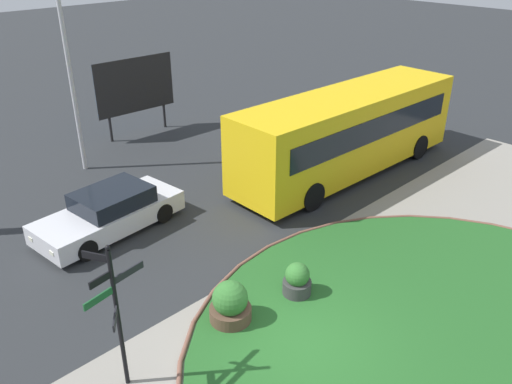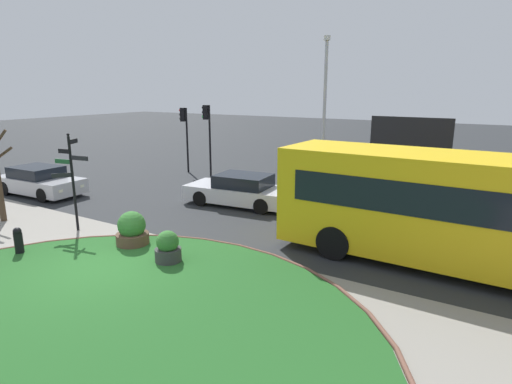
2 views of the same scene
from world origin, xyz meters
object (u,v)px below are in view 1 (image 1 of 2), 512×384
signpost_directional (115,307)px  bus_yellow (348,131)px  car_far_lane (110,212)px  billboard_left (135,86)px  planter_near_signpost (297,282)px  planter_kerbside (230,305)px  lamppost_tall (70,70)px

signpost_directional → bus_yellow: (11.89, 3.39, -0.33)m
car_far_lane → billboard_left: billboard_left is taller
bus_yellow → planter_near_signpost: bearing=-150.2°
planter_near_signpost → planter_kerbside: size_ratio=0.86×
bus_yellow → lamppost_tall: bearing=135.6°
bus_yellow → planter_near_signpost: size_ratio=10.50×
signpost_directional → planter_kerbside: (2.84, -0.07, -1.51)m
billboard_left → planter_kerbside: bearing=-112.1°
lamppost_tall → planter_near_signpost: bearing=-89.8°
car_far_lane → planter_kerbside: car_far_lane is taller
planter_near_signpost → planter_kerbside: bearing=167.1°
signpost_directional → planter_kerbside: signpost_directional is taller
bus_yellow → billboard_left: 9.86m
planter_near_signpost → planter_kerbside: 1.94m
planter_near_signpost → billboard_left: bearing=74.3°
billboard_left → car_far_lane: bearing=-126.6°
bus_yellow → car_far_lane: bearing=166.0°
lamppost_tall → bus_yellow: bearing=-45.6°
billboard_left → planter_near_signpost: size_ratio=3.92×
car_far_lane → planter_kerbside: (-0.20, -5.87, -0.11)m
lamppost_tall → billboard_left: 4.49m
lamppost_tall → planter_kerbside: 11.48m
billboard_left → planter_kerbside: (-5.58, -12.68, -1.75)m
bus_yellow → planter_kerbside: bearing=-157.9°
planter_kerbside → billboard_left: bearing=66.2°
signpost_directional → lamppost_tall: 11.87m
bus_yellow → lamppost_tall: size_ratio=1.43×
signpost_directional → planter_kerbside: size_ratio=2.97×
billboard_left → planter_near_signpost: bearing=-104.0°
signpost_directional → planter_near_signpost: signpost_directional is taller
planter_near_signpost → bus_yellow: bearing=28.6°
car_far_lane → bus_yellow: bearing=159.1°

